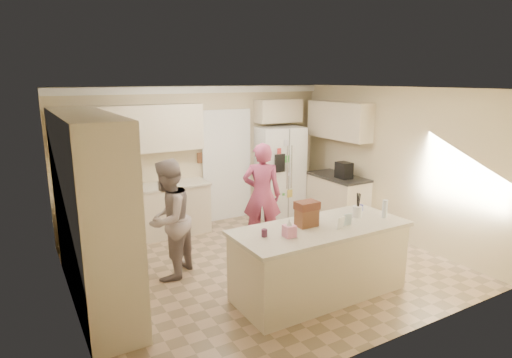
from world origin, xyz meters
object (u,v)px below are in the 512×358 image
utensil_crock (357,212)px  dollhouse_body (307,218)px  teen_girl (262,195)px  island_base (320,262)px  refrigerator (279,171)px  teen_boy (168,220)px  coffee_maker (344,170)px  tissue_box (289,231)px

utensil_crock → dollhouse_body: bearing=176.4°
teen_girl → dollhouse_body: bearing=109.7°
island_base → utensil_crock: 0.86m
refrigerator → teen_girl: (-1.15, -1.26, -0.04)m
refrigerator → teen_boy: size_ratio=1.07×
coffee_maker → dollhouse_body: size_ratio=1.15×
tissue_box → dollhouse_body: dollhouse_body is taller
utensil_crock → tissue_box: (-1.20, -0.15, -0.00)m
coffee_maker → dollhouse_body: bearing=-140.7°
refrigerator → teen_girl: refrigerator is taller
coffee_maker → tissue_box: (-2.60, -2.00, -0.07)m
refrigerator → dollhouse_body: size_ratio=6.92×
coffee_maker → tissue_box: coffee_maker is taller
island_base → dollhouse_body: bearing=146.3°
refrigerator → tissue_box: (-1.94, -3.19, 0.10)m
utensil_crock → coffee_maker: bearing=52.9°
refrigerator → teen_boy: (-2.88, -1.63, -0.06)m
teen_boy → teen_girl: teen_girl is taller
refrigerator → teen_girl: bearing=-124.3°
teen_boy → utensil_crock: bearing=103.6°
coffee_maker → teen_girl: bearing=-177.8°
refrigerator → utensil_crock: (-0.74, -3.04, 0.10)m
utensil_crock → teen_boy: 2.57m
utensil_crock → tissue_box: 1.21m
utensil_crock → teen_boy: (-2.14, 1.41, -0.16)m
coffee_maker → utensil_crock: (-1.40, -1.85, -0.07)m
utensil_crock → tissue_box: size_ratio=1.07×
teen_boy → tissue_box: bearing=78.1°
island_base → dollhouse_body: 0.62m
teen_girl → coffee_maker: bearing=-145.6°
teen_boy → teen_girl: bearing=149.0°
refrigerator → coffee_maker: bearing=-52.6°
dollhouse_body → coffee_maker: bearing=39.3°
island_base → teen_girl: size_ratio=1.27×
dollhouse_body → refrigerator: bearing=62.8°
island_base → teen_boy: bearing=135.7°
utensil_crock → teen_girl: 1.83m
tissue_box → utensil_crock: bearing=7.1°
tissue_box → island_base: bearing=10.3°
teen_boy → coffee_maker: bearing=144.0°
dollhouse_body → teen_girl: teen_girl is taller
tissue_box → teen_boy: teen_boy is taller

